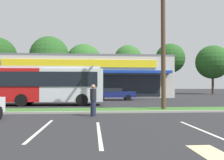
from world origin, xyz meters
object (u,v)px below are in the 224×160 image
(car_1, at_px, (114,94))
(pedestrian_by_pole, at_px, (93,100))
(city_bus, at_px, (36,84))
(utility_pole, at_px, (161,23))
(car_2, at_px, (23,93))

(car_1, height_order, pedestrian_by_pole, pedestrian_by_pole)
(city_bus, bearing_deg, utility_pole, -28.61)
(utility_pole, distance_m, city_bus, 11.42)
(city_bus, bearing_deg, car_1, 43.45)
(car_2, bearing_deg, utility_pole, -44.42)
(car_1, height_order, car_2, car_2)
(city_bus, distance_m, car_1, 9.85)
(utility_pole, distance_m, pedestrian_by_pole, 7.18)
(car_1, distance_m, car_2, 10.13)
(city_bus, xyz_separation_m, car_2, (-2.96, 6.84, -0.98))
(city_bus, xyz_separation_m, car_1, (7.18, 6.67, -1.03))
(car_2, bearing_deg, pedestrian_by_pole, -62.00)
(car_2, distance_m, pedestrian_by_pole, 16.55)
(car_1, relative_size, car_2, 1.08)
(utility_pole, bearing_deg, car_2, 135.58)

